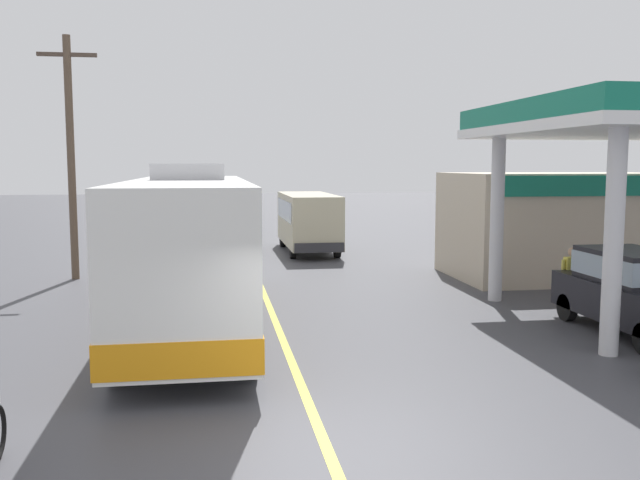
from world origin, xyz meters
TOP-DOWN VIEW (x-y plane):
  - ground at (0.00, 20.00)m, footprint 120.00×120.00m
  - lane_divider_stripe at (0.00, 15.00)m, footprint 0.16×50.00m
  - coach_bus_main at (-1.94, 7.10)m, footprint 2.60×11.04m
  - gas_station_roadside at (9.81, 10.30)m, footprint 9.10×11.95m
  - car_at_pump at (7.56, 4.83)m, footprint 1.70×4.20m
  - minibus_opposing_lane at (2.56, 19.91)m, footprint 2.04×6.13m
  - pedestrian_near_pump at (7.25, 6.88)m, footprint 0.55×0.22m
  - car_trailing_behind_bus at (-1.99, 26.59)m, footprint 1.70×4.20m
  - utility_pole_roadside at (-5.82, 14.25)m, footprint 1.80×0.24m

SIDE VIEW (x-z plane):
  - ground at x=0.00m, z-range 0.00..0.00m
  - lane_divider_stripe at x=0.00m, z-range 0.00..0.01m
  - pedestrian_near_pump at x=7.25m, z-range 0.10..1.76m
  - car_at_pump at x=7.56m, z-range 0.10..1.92m
  - car_trailing_behind_bus at x=-1.99m, z-range 0.10..1.92m
  - minibus_opposing_lane at x=2.56m, z-range 0.25..2.69m
  - coach_bus_main at x=-1.94m, z-range -0.12..3.56m
  - gas_station_roadside at x=9.81m, z-range 0.08..5.18m
  - utility_pole_roadside at x=-5.82m, z-range 0.18..7.86m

